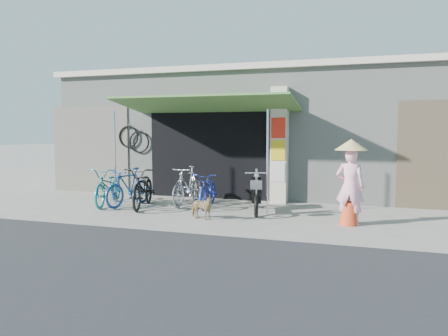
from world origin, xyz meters
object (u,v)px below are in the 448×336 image
(bike_blue, at_px, (129,187))
(bike_navy, at_px, (208,190))
(bike_silver, at_px, (188,185))
(street_dog, at_px, (201,207))
(moped, at_px, (257,193))
(bike_black, at_px, (143,187))
(nun, at_px, (350,183))
(bike_teal, at_px, (109,186))

(bike_blue, bearing_deg, bike_navy, 28.27)
(bike_silver, bearing_deg, bike_navy, -4.29)
(street_dog, height_order, moped, moped)
(bike_black, bearing_deg, bike_navy, 5.71)
(bike_blue, distance_m, moped, 3.23)
(moped, xyz_separation_m, nun, (2.10, -0.77, 0.40))
(bike_blue, bearing_deg, nun, 6.92)
(bike_navy, bearing_deg, nun, -25.04)
(bike_navy, bearing_deg, bike_teal, -175.38)
(bike_blue, bearing_deg, moped, 16.78)
(moped, bearing_deg, bike_blue, 171.15)
(bike_blue, relative_size, bike_black, 0.84)
(bike_teal, xyz_separation_m, bike_silver, (1.91, 0.61, 0.03))
(bike_blue, xyz_separation_m, bike_silver, (1.33, 0.61, 0.03))
(bike_teal, height_order, bike_blue, same)
(bike_navy, xyz_separation_m, street_dog, (0.38, -1.49, -0.17))
(bike_blue, height_order, bike_black, bike_black)
(bike_black, xyz_separation_m, nun, (4.88, -0.49, 0.36))
(nun, bearing_deg, moped, -12.89)
(bike_teal, bearing_deg, bike_blue, -13.66)
(bike_blue, bearing_deg, bike_teal, -166.94)
(bike_silver, height_order, nun, nun)
(bike_black, bearing_deg, moped, -10.01)
(bike_navy, bearing_deg, bike_blue, -171.98)
(bike_teal, distance_m, nun, 5.93)
(bike_silver, xyz_separation_m, bike_navy, (0.58, -0.08, -0.07))
(bike_navy, relative_size, moped, 0.94)
(bike_blue, bearing_deg, bike_silver, 37.30)
(bike_teal, xyz_separation_m, bike_black, (1.01, -0.04, 0.02))
(bike_teal, height_order, bike_black, bike_black)
(bike_blue, xyz_separation_m, street_dog, (2.29, -0.95, -0.22))
(bike_blue, relative_size, bike_navy, 0.97)
(street_dog, bearing_deg, bike_teal, 87.27)
(bike_silver, xyz_separation_m, moped, (1.89, -0.38, -0.05))
(bike_black, relative_size, bike_silver, 1.14)
(bike_blue, relative_size, moped, 0.92)
(bike_teal, bearing_deg, nun, -19.21)
(bike_silver, relative_size, bike_navy, 1.03)
(bike_teal, distance_m, bike_blue, 0.58)
(bike_blue, distance_m, bike_navy, 1.99)
(street_dog, distance_m, nun, 3.11)
(bike_blue, relative_size, bike_silver, 0.95)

